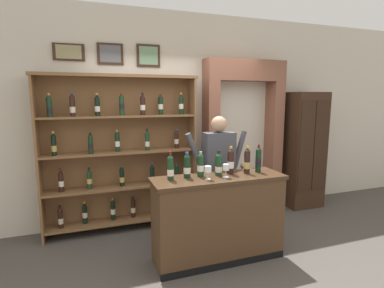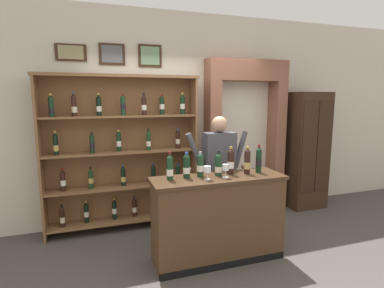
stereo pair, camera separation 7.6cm
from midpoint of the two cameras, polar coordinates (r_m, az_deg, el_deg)
name	(u,v)px [view 2 (the right image)]	position (r m, az deg, el deg)	size (l,w,h in m)	color
ground_plane	(209,261)	(3.77, 3.78, -21.28)	(14.00, 14.00, 0.02)	#47423D
back_wall	(174,117)	(4.69, -2.97, 5.06)	(12.00, 0.19, 3.14)	beige
wine_shelf	(122,149)	(4.31, -12.67, -0.91)	(2.15, 0.34, 2.18)	brown
archway_doorway	(243,128)	(5.01, 10.08, 3.10)	(1.34, 0.45, 2.46)	brown
side_cabinet	(307,150)	(5.48, 21.37, -1.14)	(0.61, 0.47, 1.97)	#382316
tasting_counter	(218,219)	(3.58, 5.60, -13.93)	(1.53, 0.48, 0.99)	#4C331E
shopkeeper	(219,165)	(3.91, 5.70, -3.97)	(0.87, 0.22, 1.65)	#2D3347
tasting_bottle_vin_santo	(170,168)	(3.26, -3.57, -4.50)	(0.07, 0.07, 0.31)	#19381E
tasting_bottle_bianco	(187,166)	(3.33, -0.38, -4.22)	(0.08, 0.08, 0.29)	black
tasting_bottle_rosso	(200,165)	(3.39, 2.22, -3.99)	(0.08, 0.08, 0.29)	#19381E
tasting_bottle_riserva	(218,164)	(3.44, 5.69, -3.90)	(0.08, 0.08, 0.29)	#19381E
tasting_bottle_prosecco	(231,161)	(3.52, 7.97, -3.30)	(0.08, 0.08, 0.33)	black
tasting_bottle_chianti	(247,161)	(3.57, 11.06, -3.25)	(0.07, 0.07, 0.33)	black
tasting_bottle_super_tuscan	(259,160)	(3.66, 13.16, -2.94)	(0.07, 0.07, 0.33)	black
wine_glass_spare	(226,168)	(3.36, 7.05, -4.57)	(0.07, 0.07, 0.15)	silver
wine_glass_right	(207,170)	(3.27, 3.61, -4.92)	(0.08, 0.08, 0.15)	silver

